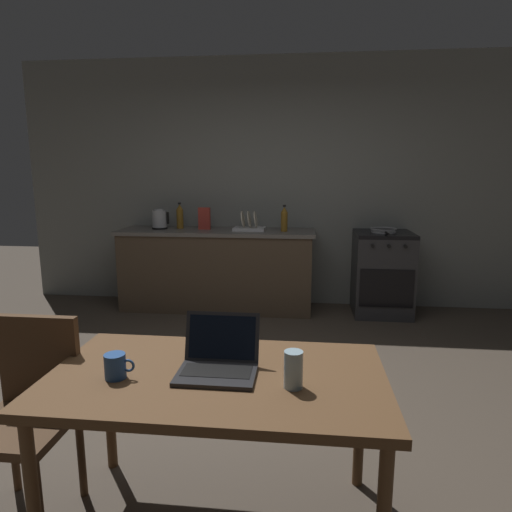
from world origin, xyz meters
TOP-DOWN VIEW (x-y plane):
  - ground_plane at (0.00, 0.00)m, footprint 12.00×12.00m
  - back_wall at (0.30, 2.64)m, footprint 6.40×0.10m
  - kitchen_counter at (-0.59, 2.29)m, footprint 2.16×0.64m
  - stove_oven at (1.22, 2.29)m, footprint 0.60×0.62m
  - dining_table at (0.03, -0.83)m, footprint 1.39×0.78m
  - chair at (-0.82, -0.82)m, footprint 0.40×0.40m
  - laptop at (0.03, -0.82)m, footprint 0.32×0.29m
  - electric_kettle at (-1.24, 2.29)m, footprint 0.19×0.17m
  - bottle at (0.16, 2.24)m, footprint 0.07×0.07m
  - frying_pan at (1.21, 2.26)m, footprint 0.28×0.45m
  - coffee_mug at (-0.37, -0.92)m, footprint 0.12×0.08m
  - drinking_glass at (0.34, -0.92)m, footprint 0.07×0.07m
  - cereal_box at (-0.73, 2.31)m, footprint 0.13×0.05m
  - dish_rack at (-0.23, 2.29)m, footprint 0.34×0.26m
  - bottle_b at (-1.03, 2.37)m, footprint 0.08×0.08m

SIDE VIEW (x-z plane):
  - ground_plane at x=0.00m, z-range 0.00..0.00m
  - stove_oven at x=1.22m, z-range 0.00..0.89m
  - kitchen_counter at x=-0.59m, z-range 0.00..0.90m
  - chair at x=-0.82m, z-range 0.07..0.95m
  - dining_table at x=0.03m, z-range 0.29..1.00m
  - laptop at x=0.03m, z-range 0.65..0.86m
  - coffee_mug at x=-0.37m, z-range 0.71..0.81m
  - drinking_glass at x=0.34m, z-range 0.71..0.86m
  - frying_pan at x=1.21m, z-range 0.90..0.94m
  - dish_rack at x=-0.23m, z-range 0.84..1.05m
  - electric_kettle at x=-1.24m, z-range 0.89..1.11m
  - cereal_box at x=-0.73m, z-range 0.89..1.14m
  - bottle at x=0.16m, z-range 0.89..1.17m
  - bottle_b at x=-1.03m, z-range 0.89..1.18m
  - back_wall at x=0.30m, z-range 0.00..2.78m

